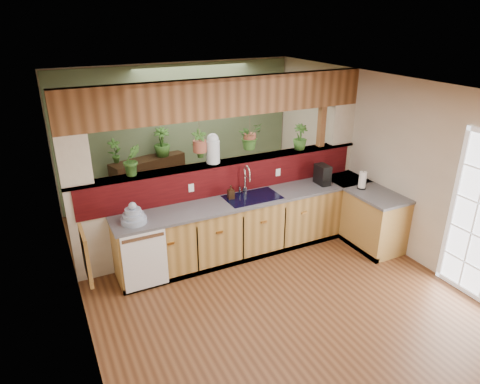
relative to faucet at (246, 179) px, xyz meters
name	(u,v)px	position (x,y,z in m)	size (l,w,h in m)	color
ground	(269,287)	(-0.22, -1.13, -1.15)	(4.60, 7.00, 0.01)	#543019
ceiling	(275,93)	(-0.22, -1.13, 1.45)	(4.60, 7.00, 0.01)	brown
wall_back	(179,133)	(-0.22, 2.37, 0.15)	(4.60, 0.02, 2.60)	beige
wall_left	(75,240)	(-2.52, -1.13, 0.15)	(0.02, 7.00, 2.60)	beige
wall_right	(409,171)	(2.08, -1.13, 0.15)	(0.02, 7.00, 2.60)	beige
pass_through_partition	(228,173)	(-0.19, 0.22, 0.05)	(4.60, 0.21, 2.60)	beige
pass_through_ledge	(226,162)	(-0.22, 0.22, 0.22)	(4.60, 0.21, 0.04)	brown
header_beam	(225,97)	(-0.22, 0.22, 1.18)	(4.60, 0.15, 0.55)	brown
sage_backwall	(180,133)	(-0.22, 2.35, 0.15)	(4.55, 0.02, 2.55)	#576C4A
countertop	(289,219)	(0.62, -0.26, -0.70)	(4.14, 1.52, 0.90)	olive
dishwasher	(145,261)	(-1.70, -0.47, -0.69)	(0.58, 0.03, 0.82)	white
navy_sink	(252,202)	(0.03, -0.16, -0.32)	(0.82, 0.50, 0.18)	black
framed_print	(86,256)	(-2.49, -1.93, 0.40)	(0.04, 0.35, 0.45)	olive
faucet	(246,179)	(0.00, 0.00, 0.00)	(0.20, 0.20, 0.46)	#B7B7B2
dish_stack	(134,216)	(-1.74, -0.21, -0.15)	(0.33, 0.33, 0.29)	#8A99B3
soap_dispenser	(231,192)	(-0.28, -0.06, -0.14)	(0.09, 0.09, 0.20)	#3A2515
coffee_maker	(323,175)	(1.27, -0.19, -0.10)	(0.17, 0.28, 0.31)	black
paper_towel	(362,181)	(1.71, -0.61, -0.11)	(0.14, 0.14, 0.29)	black
glass_jar	(213,148)	(-0.43, 0.22, 0.47)	(0.20, 0.20, 0.44)	silver
ledge_plant_left	(132,160)	(-1.60, 0.22, 0.46)	(0.24, 0.19, 0.44)	#2C541D
ledge_plant_right	(300,137)	(1.08, 0.22, 0.45)	(0.23, 0.23, 0.41)	#2C541D
hanging_plant_a	(199,135)	(-0.63, 0.22, 0.69)	(0.23, 0.19, 0.54)	brown
hanging_plant_b	(250,125)	(0.17, 0.22, 0.75)	(0.42, 0.39, 0.52)	brown
shelving_console	(149,182)	(-0.94, 2.12, -0.65)	(1.40, 0.37, 0.93)	black
shelf_plant_a	(115,151)	(-1.49, 2.12, 0.04)	(0.23, 0.16, 0.44)	#2C541D
shelf_plant_b	(162,142)	(-0.65, 2.12, 0.09)	(0.30, 0.30, 0.53)	#2C541D
floor_plant	(229,187)	(0.40, 1.50, -0.76)	(0.69, 0.60, 0.77)	#2C541D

